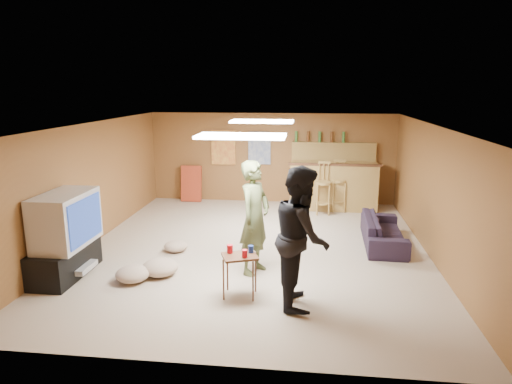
# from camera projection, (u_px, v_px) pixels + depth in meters

# --- Properties ---
(ground) EXTENTS (7.00, 7.00, 0.00)m
(ground) POSITION_uv_depth(u_px,v_px,m) (255.00, 249.00, 8.12)
(ground) COLOR tan
(ground) RESTS_ON ground
(ceiling) EXTENTS (6.00, 7.00, 0.02)m
(ceiling) POSITION_uv_depth(u_px,v_px,m) (255.00, 125.00, 7.62)
(ceiling) COLOR silver
(ceiling) RESTS_ON ground
(wall_back) EXTENTS (6.00, 0.02, 2.20)m
(wall_back) POSITION_uv_depth(u_px,v_px,m) (272.00, 158.00, 11.26)
(wall_back) COLOR brown
(wall_back) RESTS_ON ground
(wall_front) EXTENTS (6.00, 0.02, 2.20)m
(wall_front) POSITION_uv_depth(u_px,v_px,m) (212.00, 266.00, 4.49)
(wall_front) COLOR brown
(wall_front) RESTS_ON ground
(wall_left) EXTENTS (0.02, 7.00, 2.20)m
(wall_left) POSITION_uv_depth(u_px,v_px,m) (90.00, 185.00, 8.21)
(wall_left) COLOR brown
(wall_left) RESTS_ON ground
(wall_right) EXTENTS (0.02, 7.00, 2.20)m
(wall_right) POSITION_uv_depth(u_px,v_px,m) (435.00, 194.00, 7.53)
(wall_right) COLOR brown
(wall_right) RESTS_ON ground
(tv_stand) EXTENTS (0.55, 1.30, 0.50)m
(tv_stand) POSITION_uv_depth(u_px,v_px,m) (65.00, 260.00, 6.92)
(tv_stand) COLOR black
(tv_stand) RESTS_ON ground
(dvd_box) EXTENTS (0.35, 0.50, 0.08)m
(dvd_box) POSITION_uv_depth(u_px,v_px,m) (80.00, 267.00, 6.92)
(dvd_box) COLOR #B2B2B7
(dvd_box) RESTS_ON tv_stand
(tv_body) EXTENTS (0.60, 1.10, 0.80)m
(tv_body) POSITION_uv_depth(u_px,v_px,m) (66.00, 219.00, 6.77)
(tv_body) COLOR #B2B2B7
(tv_body) RESTS_ON tv_stand
(tv_screen) EXTENTS (0.02, 0.95, 0.65)m
(tv_screen) POSITION_uv_depth(u_px,v_px,m) (85.00, 220.00, 6.73)
(tv_screen) COLOR navy
(tv_screen) RESTS_ON tv_body
(bar_counter) EXTENTS (2.00, 0.60, 1.10)m
(bar_counter) POSITION_uv_depth(u_px,v_px,m) (333.00, 186.00, 10.68)
(bar_counter) COLOR olive
(bar_counter) RESTS_ON ground
(bar_lip) EXTENTS (2.10, 0.12, 0.05)m
(bar_lip) POSITION_uv_depth(u_px,v_px,m) (335.00, 165.00, 10.31)
(bar_lip) COLOR #452616
(bar_lip) RESTS_ON bar_counter
(bar_shelf) EXTENTS (2.00, 0.18, 0.05)m
(bar_shelf) POSITION_uv_depth(u_px,v_px,m) (334.00, 143.00, 10.90)
(bar_shelf) COLOR olive
(bar_shelf) RESTS_ON bar_backing
(bar_backing) EXTENTS (2.00, 0.14, 0.60)m
(bar_backing) POSITION_uv_depth(u_px,v_px,m) (333.00, 156.00, 10.99)
(bar_backing) COLOR olive
(bar_backing) RESTS_ON bar_counter
(poster_left) EXTENTS (0.60, 0.03, 0.85)m
(poster_left) POSITION_uv_depth(u_px,v_px,m) (223.00, 148.00, 11.30)
(poster_left) COLOR #BF3F26
(poster_left) RESTS_ON wall_back
(poster_right) EXTENTS (0.55, 0.03, 0.80)m
(poster_right) POSITION_uv_depth(u_px,v_px,m) (259.00, 148.00, 11.20)
(poster_right) COLOR #334C99
(poster_right) RESTS_ON wall_back
(folding_chair_stack) EXTENTS (0.50, 0.26, 0.91)m
(folding_chair_stack) POSITION_uv_depth(u_px,v_px,m) (191.00, 184.00, 11.44)
(folding_chair_stack) COLOR #AB381F
(folding_chair_stack) RESTS_ON ground
(ceiling_panel_front) EXTENTS (1.20, 0.60, 0.04)m
(ceiling_panel_front) POSITION_uv_depth(u_px,v_px,m) (241.00, 136.00, 6.18)
(ceiling_panel_front) COLOR white
(ceiling_panel_front) RESTS_ON ceiling
(ceiling_panel_back) EXTENTS (1.20, 0.60, 0.04)m
(ceiling_panel_back) POSITION_uv_depth(u_px,v_px,m) (262.00, 121.00, 8.79)
(ceiling_panel_back) COLOR white
(ceiling_panel_back) RESTS_ON ceiling
(person_olive) EXTENTS (0.64, 0.76, 1.76)m
(person_olive) POSITION_uv_depth(u_px,v_px,m) (255.00, 218.00, 6.94)
(person_olive) COLOR #4D5632
(person_olive) RESTS_ON ground
(person_black) EXTENTS (0.77, 0.96, 1.86)m
(person_black) POSITION_uv_depth(u_px,v_px,m) (301.00, 237.00, 5.91)
(person_black) COLOR black
(person_black) RESTS_ON ground
(sofa) EXTENTS (0.75, 1.78, 0.51)m
(sofa) POSITION_uv_depth(u_px,v_px,m) (383.00, 231.00, 8.31)
(sofa) COLOR black
(sofa) RESTS_ON ground
(tray_table) EXTENTS (0.56, 0.50, 0.59)m
(tray_table) POSITION_uv_depth(u_px,v_px,m) (240.00, 276.00, 6.25)
(tray_table) COLOR #452616
(tray_table) RESTS_ON ground
(cup_red_near) EXTENTS (0.11, 0.11, 0.11)m
(cup_red_near) POSITION_uv_depth(u_px,v_px,m) (230.00, 249.00, 6.26)
(cup_red_near) COLOR red
(cup_red_near) RESTS_ON tray_table
(cup_red_far) EXTENTS (0.08, 0.08, 0.10)m
(cup_red_far) POSITION_uv_depth(u_px,v_px,m) (245.00, 254.00, 6.10)
(cup_red_far) COLOR red
(cup_red_far) RESTS_ON tray_table
(cup_blue) EXTENTS (0.09, 0.09, 0.10)m
(cup_blue) POSITION_uv_depth(u_px,v_px,m) (251.00, 249.00, 6.27)
(cup_blue) COLOR navy
(cup_blue) RESTS_ON tray_table
(bar_stool_left) EXTENTS (0.39, 0.39, 1.13)m
(bar_stool_left) POSITION_uv_depth(u_px,v_px,m) (323.00, 190.00, 10.24)
(bar_stool_left) COLOR olive
(bar_stool_left) RESTS_ON ground
(bar_stool_right) EXTENTS (0.44, 0.44, 1.17)m
(bar_stool_right) POSITION_uv_depth(u_px,v_px,m) (339.00, 186.00, 10.47)
(bar_stool_right) COLOR olive
(bar_stool_right) RESTS_ON ground
(cushion_near_tv) EXTENTS (0.66, 0.66, 0.25)m
(cushion_near_tv) POSITION_uv_depth(u_px,v_px,m) (160.00, 267.00, 6.98)
(cushion_near_tv) COLOR #A08671
(cushion_near_tv) RESTS_ON ground
(cushion_mid) EXTENTS (0.49, 0.49, 0.18)m
(cushion_mid) POSITION_uv_depth(u_px,v_px,m) (176.00, 246.00, 8.00)
(cushion_mid) COLOR #A08671
(cushion_mid) RESTS_ON ground
(cushion_far) EXTENTS (0.53, 0.53, 0.23)m
(cushion_far) POSITION_uv_depth(u_px,v_px,m) (133.00, 274.00, 6.76)
(cushion_far) COLOR #A08671
(cushion_far) RESTS_ON ground
(bottle_row) EXTENTS (1.20, 0.08, 0.26)m
(bottle_row) POSITION_uv_depth(u_px,v_px,m) (320.00, 137.00, 10.88)
(bottle_row) COLOR #3F7233
(bottle_row) RESTS_ON bar_shelf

